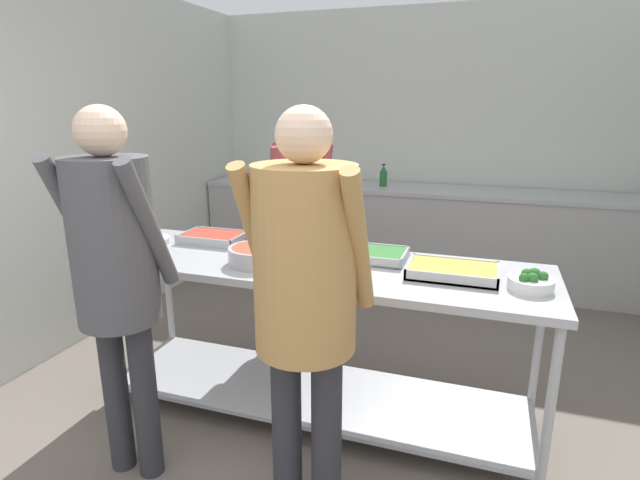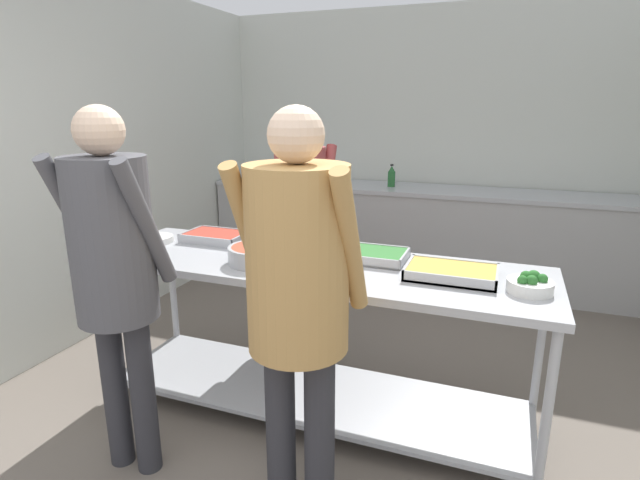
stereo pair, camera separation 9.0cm
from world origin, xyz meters
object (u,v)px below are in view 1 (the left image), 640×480
object	(u,v)px
serving_tray_greens	(452,271)
guest_serving_left	(115,260)
guest_serving_right	(305,283)
broccoli_bowl	(531,282)
water_bottle	(383,176)
plate_stack	(152,241)
cook_behind_counter	(297,210)
serving_tray_vegetables	(362,254)
sauce_pan	(258,255)
serving_tray_roast	(213,238)

from	to	relation	value
serving_tray_greens	guest_serving_left	world-z (taller)	guest_serving_left
guest_serving_left	guest_serving_right	distance (m)	0.87
broccoli_bowl	serving_tray_greens	bearing A→B (deg)	167.80
guest_serving_right	water_bottle	distance (m)	3.18
plate_stack	cook_behind_counter	xyz separation A→B (m)	(0.70, 0.65, 0.11)
broccoli_bowl	guest_serving_left	xyz separation A→B (m)	(-1.74, -0.66, 0.13)
serving_tray_vegetables	water_bottle	size ratio (longest dim) A/B	2.17
serving_tray_vegetables	guest_serving_right	distance (m)	0.86
broccoli_bowl	guest_serving_left	world-z (taller)	guest_serving_left
sauce_pan	cook_behind_counter	size ratio (longest dim) A/B	0.27
water_bottle	serving_tray_vegetables	bearing A→B (deg)	-80.98
broccoli_bowl	guest_serving_left	bearing A→B (deg)	-159.05
serving_tray_roast	guest_serving_left	distance (m)	0.93
plate_stack	water_bottle	xyz separation A→B (m)	(0.92, 2.43, 0.11)
plate_stack	cook_behind_counter	size ratio (longest dim) A/B	0.13
guest_serving_right	cook_behind_counter	world-z (taller)	guest_serving_right
plate_stack	guest_serving_right	world-z (taller)	guest_serving_right
broccoli_bowl	guest_serving_left	distance (m)	1.86
serving_tray_greens	plate_stack	bearing A→B (deg)	179.27
serving_tray_greens	guest_serving_right	xyz separation A→B (m)	(-0.51, -0.71, 0.13)
sauce_pan	guest_serving_left	world-z (taller)	guest_serving_left
sauce_pan	serving_tray_roast	bearing A→B (deg)	146.05
plate_stack	sauce_pan	world-z (taller)	sauce_pan
plate_stack	cook_behind_counter	distance (m)	0.96
plate_stack	serving_tray_greens	world-z (taller)	serving_tray_greens
serving_tray_roast	water_bottle	xyz separation A→B (m)	(0.59, 2.27, 0.10)
cook_behind_counter	sauce_pan	bearing A→B (deg)	-83.59
sauce_pan	serving_tray_greens	bearing A→B (deg)	7.21
guest_serving_left	plate_stack	bearing A→B (deg)	117.43
serving_tray_greens	broccoli_bowl	bearing A→B (deg)	-12.20
sauce_pan	cook_behind_counter	world-z (taller)	cook_behind_counter
serving_tray_roast	guest_serving_right	distance (m)	1.30
plate_stack	sauce_pan	xyz separation A→B (m)	(0.79, -0.15, 0.03)
broccoli_bowl	water_bottle	distance (m)	2.80
serving_tray_vegetables	water_bottle	bearing A→B (deg)	99.02
guest_serving_left	guest_serving_right	xyz separation A→B (m)	(0.87, 0.03, -0.01)
plate_stack	sauce_pan	size ratio (longest dim) A/B	0.49
plate_stack	serving_tray_vegetables	xyz separation A→B (m)	(1.29, 0.12, 0.01)
plate_stack	guest_serving_left	bearing A→B (deg)	-62.57
serving_tray_roast	water_bottle	size ratio (longest dim) A/B	1.70
guest_serving_left	serving_tray_vegetables	bearing A→B (deg)	44.70
cook_behind_counter	guest_serving_left	bearing A→B (deg)	-102.01
guest_serving_left	cook_behind_counter	distance (m)	1.44
broccoli_bowl	guest_serving_right	bearing A→B (deg)	-143.50
guest_serving_left	sauce_pan	bearing A→B (deg)	57.67
broccoli_bowl	water_bottle	xyz separation A→B (m)	(-1.21, 2.52, 0.09)
serving_tray_roast	water_bottle	world-z (taller)	water_bottle
sauce_pan	broccoli_bowl	bearing A→B (deg)	2.09
guest_serving_left	serving_tray_roast	bearing A→B (deg)	93.88
plate_stack	serving_tray_roast	bearing A→B (deg)	25.06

